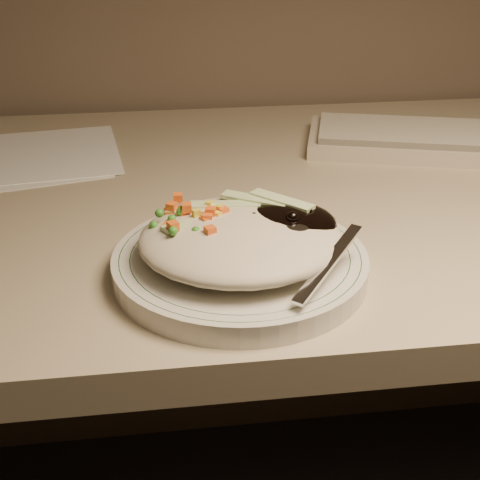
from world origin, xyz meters
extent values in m
cube|color=tan|center=(0.00, 1.38, 0.72)|extent=(1.40, 0.70, 0.04)
cylinder|color=silver|center=(-0.07, 1.17, 0.75)|extent=(0.24, 0.24, 0.02)
torus|color=#144723|center=(-0.07, 1.17, 0.76)|extent=(0.23, 0.23, 0.00)
torus|color=#144723|center=(-0.07, 1.17, 0.76)|extent=(0.21, 0.21, 0.00)
ellipsoid|color=#B6AD93|center=(-0.07, 1.16, 0.78)|extent=(0.19, 0.18, 0.04)
ellipsoid|color=black|center=(-0.03, 1.18, 0.79)|extent=(0.10, 0.09, 0.03)
ellipsoid|color=orange|center=(-0.12, 1.18, 0.78)|extent=(0.08, 0.08, 0.02)
sphere|color=black|center=(-0.06, 1.18, 0.79)|extent=(0.01, 0.01, 0.01)
sphere|color=black|center=(-0.03, 1.18, 0.79)|extent=(0.01, 0.01, 0.01)
sphere|color=black|center=(0.00, 1.17, 0.80)|extent=(0.01, 0.01, 0.01)
sphere|color=black|center=(-0.01, 1.19, 0.79)|extent=(0.01, 0.01, 0.01)
sphere|color=black|center=(-0.02, 1.16, 0.80)|extent=(0.01, 0.01, 0.01)
sphere|color=black|center=(-0.03, 1.18, 0.79)|extent=(0.01, 0.01, 0.01)
sphere|color=black|center=(-0.02, 1.19, 0.79)|extent=(0.01, 0.01, 0.01)
cube|color=orange|center=(-0.12, 1.19, 0.80)|extent=(0.01, 0.01, 0.01)
cube|color=orange|center=(-0.10, 1.17, 0.79)|extent=(0.01, 0.01, 0.01)
cube|color=orange|center=(-0.13, 1.20, 0.80)|extent=(0.01, 0.01, 0.01)
cube|color=orange|center=(-0.10, 1.18, 0.80)|extent=(0.01, 0.01, 0.01)
cube|color=orange|center=(-0.10, 1.17, 0.80)|extent=(0.01, 0.01, 0.01)
cube|color=orange|center=(-0.13, 1.21, 0.79)|extent=(0.01, 0.01, 0.01)
cube|color=orange|center=(-0.12, 1.19, 0.80)|extent=(0.01, 0.01, 0.01)
cube|color=orange|center=(-0.10, 1.17, 0.80)|extent=(0.01, 0.01, 0.01)
cube|color=orange|center=(-0.08, 1.18, 0.80)|extent=(0.01, 0.01, 0.01)
cube|color=orange|center=(-0.13, 1.21, 0.80)|extent=(0.01, 0.01, 0.01)
cube|color=orange|center=(-0.13, 1.16, 0.80)|extent=(0.01, 0.01, 0.01)
cube|color=orange|center=(-0.10, 1.14, 0.80)|extent=(0.01, 0.01, 0.01)
cube|color=orange|center=(-0.14, 1.17, 0.79)|extent=(0.01, 0.01, 0.01)
cube|color=orange|center=(-0.13, 1.20, 0.79)|extent=(0.01, 0.01, 0.01)
sphere|color=#388C28|center=(-0.10, 1.18, 0.80)|extent=(0.01, 0.01, 0.01)
sphere|color=#388C28|center=(-0.13, 1.15, 0.80)|extent=(0.01, 0.01, 0.01)
sphere|color=#388C28|center=(-0.13, 1.18, 0.80)|extent=(0.01, 0.01, 0.01)
sphere|color=#388C28|center=(-0.14, 1.18, 0.80)|extent=(0.01, 0.01, 0.01)
sphere|color=#388C28|center=(-0.10, 1.19, 0.79)|extent=(0.01, 0.01, 0.01)
sphere|color=#388C28|center=(-0.10, 1.16, 0.79)|extent=(0.01, 0.01, 0.01)
sphere|color=#388C28|center=(-0.12, 1.18, 0.79)|extent=(0.01, 0.01, 0.01)
sphere|color=#388C28|center=(-0.12, 1.16, 0.79)|extent=(0.01, 0.01, 0.01)
sphere|color=#388C28|center=(-0.15, 1.18, 0.79)|extent=(0.01, 0.01, 0.01)
sphere|color=#388C28|center=(-0.12, 1.19, 0.80)|extent=(0.01, 0.01, 0.01)
sphere|color=#388C28|center=(-0.12, 1.19, 0.80)|extent=(0.01, 0.01, 0.01)
sphere|color=#388C28|center=(-0.13, 1.17, 0.79)|extent=(0.01, 0.01, 0.01)
sphere|color=#388C28|center=(-0.11, 1.15, 0.80)|extent=(0.01, 0.01, 0.01)
sphere|color=#388C28|center=(-0.08, 1.20, 0.79)|extent=(0.01, 0.01, 0.01)
cube|color=yellow|center=(-0.10, 1.19, 0.79)|extent=(0.01, 0.01, 0.01)
cube|color=yellow|center=(-0.09, 1.18, 0.80)|extent=(0.01, 0.01, 0.01)
cube|color=yellow|center=(-0.12, 1.19, 0.79)|extent=(0.01, 0.01, 0.01)
cube|color=yellow|center=(-0.11, 1.18, 0.80)|extent=(0.01, 0.01, 0.01)
cube|color=yellow|center=(-0.12, 1.18, 0.79)|extent=(0.01, 0.01, 0.01)
cube|color=yellow|center=(-0.09, 1.19, 0.80)|extent=(0.01, 0.01, 0.01)
cube|color=yellow|center=(-0.10, 1.20, 0.80)|extent=(0.01, 0.01, 0.01)
cube|color=yellow|center=(-0.11, 1.17, 0.79)|extent=(0.01, 0.01, 0.01)
cube|color=#B2D18C|center=(-0.08, 1.20, 0.80)|extent=(0.07, 0.02, 0.00)
cube|color=#B2D18C|center=(-0.05, 1.21, 0.80)|extent=(0.07, 0.05, 0.00)
cube|color=#B2D18C|center=(-0.11, 1.17, 0.80)|extent=(0.07, 0.04, 0.00)
cube|color=#B2D18C|center=(-0.03, 1.20, 0.80)|extent=(0.06, 0.06, 0.00)
cube|color=#B2D18C|center=(-0.07, 1.16, 0.79)|extent=(0.07, 0.03, 0.00)
cube|color=#B2D18C|center=(-0.10, 1.20, 0.79)|extent=(0.07, 0.03, 0.00)
ellipsoid|color=silver|center=(-0.02, 1.15, 0.79)|extent=(0.06, 0.06, 0.01)
cube|color=silver|center=(0.00, 1.10, 0.78)|extent=(0.08, 0.09, 0.03)
cube|color=#B9AC98|center=(0.28, 1.47, 0.75)|extent=(0.44, 0.25, 0.02)
cube|color=beige|center=(0.28, 1.47, 0.76)|extent=(0.41, 0.22, 0.01)
cube|color=white|center=(-0.35, 1.52, 0.74)|extent=(0.32, 0.25, 0.00)
camera|label=1|loc=(-0.14, 0.61, 1.07)|focal=50.00mm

